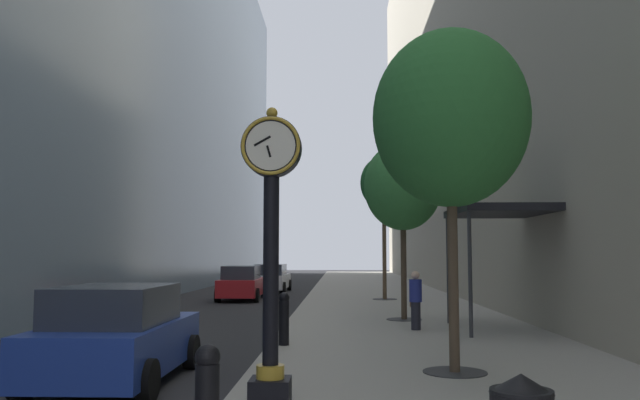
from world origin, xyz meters
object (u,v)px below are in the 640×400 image
(pedestrian_walking, at_px, (416,299))
(car_white_mid, at_px, (271,278))
(car_blue_near, at_px, (117,336))
(car_red_far, at_px, (242,283))
(bollard_third, at_px, (270,332))
(street_tree_near, at_px, (450,119))
(street_tree_mid_near, at_px, (403,186))
(street_tree_mid_far, at_px, (384,184))
(street_clock, at_px, (271,239))
(bollard_fourth, at_px, (284,317))

(pedestrian_walking, distance_m, car_white_mid, 19.88)
(car_blue_near, bearing_deg, car_red_far, 92.66)
(bollard_third, distance_m, car_white_mid, 24.81)
(street_tree_near, relative_size, car_red_far, 1.40)
(car_blue_near, height_order, car_red_far, car_blue_near)
(street_tree_near, bearing_deg, car_blue_near, -175.57)
(street_tree_mid_near, height_order, street_tree_mid_far, street_tree_mid_far)
(street_tree_mid_far, bearing_deg, car_white_mid, 128.11)
(bollard_third, xyz_separation_m, car_white_mid, (-2.70, 24.66, 0.02))
(street_clock, relative_size, pedestrian_walking, 2.61)
(bollard_third, bearing_deg, pedestrian_walking, 60.00)
(street_clock, height_order, street_tree_mid_near, street_tree_mid_near)
(street_tree_near, bearing_deg, car_white_mid, 103.32)
(street_tree_mid_far, distance_m, car_white_mid, 10.66)
(bollard_third, distance_m, car_red_far, 18.60)
(street_clock, bearing_deg, street_tree_mid_far, 81.66)
(street_clock, relative_size, bollard_third, 3.49)
(street_tree_near, height_order, car_blue_near, street_tree_near)
(street_tree_mid_far, height_order, car_white_mid, street_tree_mid_far)
(street_tree_near, distance_m, street_tree_mid_far, 17.55)
(street_tree_mid_far, xyz_separation_m, car_red_far, (-6.64, 1.21, -4.56))
(street_tree_mid_far, distance_m, pedestrian_walking, 12.18)
(pedestrian_walking, xyz_separation_m, car_blue_near, (-5.81, -6.61, -0.16))
(pedestrian_walking, bearing_deg, bollard_third, -120.00)
(street_tree_mid_near, bearing_deg, street_tree_mid_far, 90.00)
(bollard_fourth, distance_m, street_tree_mid_near, 7.36)
(bollard_third, height_order, street_tree_mid_near, street_tree_mid_near)
(bollard_fourth, xyz_separation_m, pedestrian_walking, (3.30, 2.98, 0.21))
(street_clock, relative_size, street_tree_mid_near, 0.73)
(street_tree_mid_far, bearing_deg, pedestrian_walking, -89.72)
(car_white_mid, bearing_deg, street_tree_near, -76.68)
(street_clock, distance_m, pedestrian_walking, 9.20)
(car_red_far, bearing_deg, street_tree_mid_far, -10.29)
(street_tree_near, xyz_separation_m, street_tree_mid_far, (0.00, 17.53, 0.77))
(street_tree_mid_far, xyz_separation_m, car_white_mid, (-5.95, 7.58, -4.57))
(bollard_third, relative_size, car_blue_near, 0.29)
(street_tree_mid_far, distance_m, car_blue_near, 19.42)
(street_tree_mid_near, height_order, car_red_far, street_tree_mid_near)
(street_tree_mid_far, xyz_separation_m, car_blue_near, (-5.75, -17.98, -4.55))
(bollard_fourth, distance_m, pedestrian_walking, 4.45)
(street_tree_mid_far, bearing_deg, bollard_third, -100.75)
(street_clock, relative_size, street_tree_near, 0.68)
(pedestrian_walking, bearing_deg, car_blue_near, -131.30)
(car_white_mid, bearing_deg, car_red_far, -96.23)
(bollard_third, relative_size, bollard_fourth, 1.00)
(street_clock, bearing_deg, car_white_mid, 96.26)
(street_clock, relative_size, car_red_far, 0.95)
(bollard_third, distance_m, street_tree_near, 5.03)
(pedestrian_walking, height_order, car_blue_near, pedestrian_walking)
(street_tree_mid_near, distance_m, car_white_mid, 17.75)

